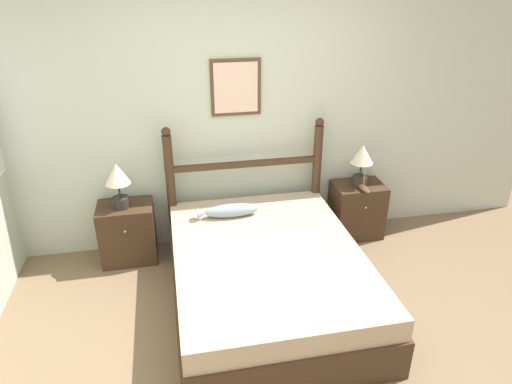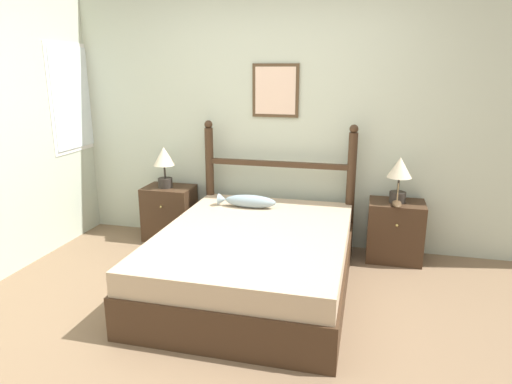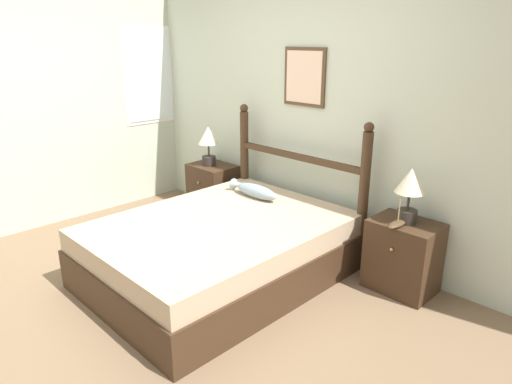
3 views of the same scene
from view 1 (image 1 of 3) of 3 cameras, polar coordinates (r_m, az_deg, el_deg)
The scene contains 10 objects.
ground_plane at distance 3.50m, azimuth 3.00°, elevation -19.51°, with size 16.00×16.00×0.00m, color #7A6047.
wall_back at distance 4.34m, azimuth -2.32°, elevation 9.49°, with size 6.40×0.08×2.55m.
bed at distance 3.80m, azimuth 1.42°, elevation -10.47°, with size 1.51×2.00×0.50m.
headboard at distance 4.39m, azimuth -1.29°, elevation 1.34°, with size 1.51×0.09×1.26m.
nightstand_left at distance 4.47m, azimuth -15.72°, elevation -4.88°, with size 0.50×0.40×0.57m.
nightstand_right at distance 4.82m, azimuth 12.47°, elevation -2.16°, with size 0.50×0.40×0.57m.
table_lamp_left at distance 4.20m, azimuth -16.90°, elevation 1.50°, with size 0.22×0.22×0.42m.
table_lamp_right at distance 4.58m, azimuth 13.09°, elevation 4.00°, with size 0.22×0.22×0.42m.
model_boat at distance 4.58m, azimuth 13.26°, elevation 0.53°, with size 0.08×0.24×0.21m.
fish_pillow at distance 4.11m, azimuth -3.40°, elevation -2.34°, with size 0.56×0.14×0.12m.
Camera 1 is at (-0.66, -2.38, 2.48)m, focal length 32.00 mm.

